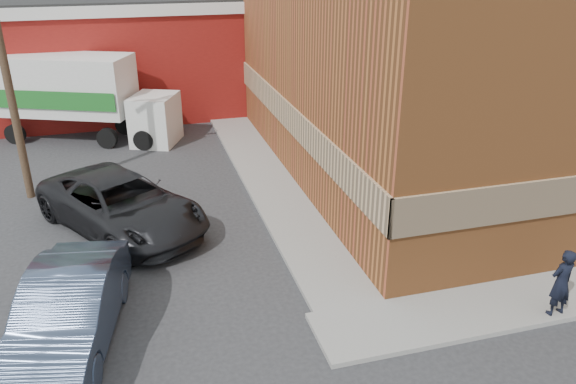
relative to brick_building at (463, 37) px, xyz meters
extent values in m
plane|color=#28282B|center=(-8.50, -9.00, -4.68)|extent=(90.00, 90.00, 0.00)
cube|color=#9A5427|center=(0.00, 0.00, -0.18)|extent=(14.00, 18.00, 9.00)
cube|color=tan|center=(-7.04, 0.00, -2.38)|extent=(0.08, 18.16, 1.00)
cube|color=gray|center=(-7.90, 0.00, -4.62)|extent=(1.80, 18.00, 0.12)
cube|color=maroon|center=(-14.50, 11.00, -2.18)|extent=(16.00, 8.00, 5.00)
cube|color=silver|center=(-14.50, 11.00, 0.57)|extent=(16.30, 8.30, 0.50)
cylinder|color=#4C3626|center=(-16.00, 0.00, -0.18)|extent=(0.26, 0.26, 9.00)
imported|color=black|center=(-3.46, -10.55, -3.73)|extent=(0.64, 0.45, 1.66)
imported|color=#333F56|center=(-14.08, -8.50, -3.86)|extent=(2.61, 5.21, 1.64)
imported|color=black|center=(-12.95, -3.33, -3.85)|extent=(5.53, 6.55, 1.67)
cube|color=white|center=(-15.03, 6.19, -2.27)|extent=(6.12, 4.36, 2.46)
cube|color=#1B6722|center=(-15.49, 5.14, -2.65)|extent=(5.04, 2.22, 0.76)
cube|color=white|center=(-11.65, 4.71, -3.64)|extent=(2.40, 2.59, 2.08)
cylinder|color=black|center=(-17.32, 6.16, -4.26)|extent=(0.89, 0.60, 0.85)
cylinder|color=black|center=(-16.56, 7.90, -4.26)|extent=(0.89, 0.60, 0.85)
cylinder|color=black|center=(-13.50, 4.49, -4.26)|extent=(0.89, 0.60, 0.85)
cylinder|color=black|center=(-12.74, 6.23, -4.26)|extent=(0.89, 0.60, 0.85)
cylinder|color=black|center=(-12.03, 3.85, -4.26)|extent=(0.89, 0.60, 0.85)
cylinder|color=black|center=(-11.27, 5.58, -4.26)|extent=(0.89, 0.60, 0.85)
camera|label=1|loc=(-12.27, -19.16, 3.25)|focal=35.00mm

